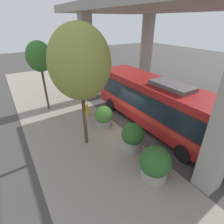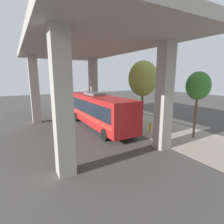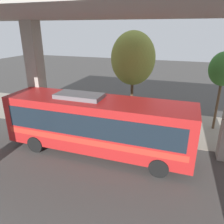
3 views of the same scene
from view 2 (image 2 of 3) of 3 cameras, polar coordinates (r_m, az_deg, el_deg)
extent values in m
plane|color=#474442|center=(18.38, 3.22, -4.74)|extent=(80.00, 80.00, 0.00)
cube|color=gray|center=(20.10, 10.45, -3.47)|extent=(6.00, 40.00, 0.02)
cube|color=#9E998E|center=(22.89, -6.15, 7.86)|extent=(0.90, 0.90, 7.42)
cube|color=#9E998E|center=(12.65, 16.68, 4.57)|extent=(0.90, 0.90, 7.42)
cube|color=#9E998E|center=(21.12, -23.97, 6.65)|extent=(0.90, 0.90, 7.42)
cube|color=#9E998E|center=(9.05, -15.88, 2.05)|extent=(0.90, 0.90, 7.42)
cube|color=#9E998E|center=(16.06, -9.39, 20.63)|extent=(9.40, 20.27, 0.60)
cube|color=#B21E1E|center=(17.77, -4.36, 0.82)|extent=(2.64, 10.74, 2.80)
cube|color=#19232D|center=(17.71, -4.37, 1.89)|extent=(2.68, 9.88, 1.23)
cube|color=red|center=(17.88, -4.33, -0.94)|extent=(2.68, 10.21, 0.34)
cube|color=slate|center=(18.53, -5.85, 5.99)|extent=(1.32, 2.69, 0.24)
cylinder|color=black|center=(15.54, 5.88, -5.90)|extent=(0.28, 1.00, 1.00)
cylinder|color=black|center=(14.31, -2.34, -7.39)|extent=(0.28, 1.00, 1.00)
cylinder|color=black|center=(21.66, -5.27, -0.91)|extent=(0.28, 1.00, 1.00)
cylinder|color=black|center=(20.79, -11.52, -1.62)|extent=(0.28, 1.00, 1.00)
cylinder|color=gold|center=(16.73, 12.36, -5.15)|extent=(0.18, 0.18, 0.83)
sphere|color=gold|center=(16.60, 12.43, -3.59)|extent=(0.17, 0.17, 0.17)
cylinder|color=gold|center=(16.78, 12.73, -4.67)|extent=(0.11, 0.08, 0.08)
cylinder|color=gold|center=(16.60, 12.02, -4.81)|extent=(0.11, 0.08, 0.08)
cylinder|color=#9E998E|center=(22.61, -0.37, -0.91)|extent=(1.25, 1.25, 0.56)
sphere|color=#2D6028|center=(22.47, -0.38, 0.81)|extent=(1.50, 1.50, 1.50)
sphere|color=orange|center=(22.55, -0.88, 0.23)|extent=(0.44, 0.44, 0.44)
cylinder|color=#9E998E|center=(18.13, 7.14, -4.09)|extent=(1.17, 1.17, 0.58)
sphere|color=#4C8C38|center=(17.97, 7.19, -2.13)|extent=(1.27, 1.27, 1.27)
sphere|color=#BF334C|center=(18.02, 6.58, -2.69)|extent=(0.41, 0.41, 0.41)
cylinder|color=#9E998E|center=(20.49, 1.62, -2.08)|extent=(1.13, 1.13, 0.65)
sphere|color=#2D6028|center=(20.34, 1.63, -0.19)|extent=(1.33, 1.33, 1.33)
sphere|color=#BF334C|center=(20.40, 1.13, -0.74)|extent=(0.40, 0.40, 0.40)
cylinder|color=brown|center=(16.25, 25.55, -1.07)|extent=(0.18, 0.18, 3.83)
ellipsoid|color=#38722D|center=(15.94, 26.32, 7.70)|extent=(1.92, 1.92, 2.30)
cylinder|color=brown|center=(19.74, 9.80, 2.16)|extent=(0.21, 0.21, 3.98)
ellipsoid|color=olive|center=(19.49, 10.09, 10.73)|extent=(3.17, 3.17, 3.81)
camera|label=1|loc=(28.26, 4.59, 14.90)|focal=28.00mm
camera|label=3|loc=(11.86, -47.04, 16.75)|focal=35.00mm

